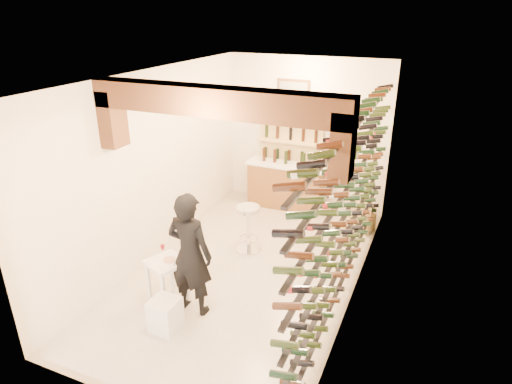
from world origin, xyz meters
TOP-DOWN VIEW (x-y plane):
  - ground at (0.00, 0.00)m, footprint 6.00×6.00m
  - room_shell at (0.00, -0.26)m, footprint 3.52×6.02m
  - wine_rack at (1.53, 0.00)m, footprint 0.32×5.70m
  - back_counter at (-0.30, 2.65)m, footprint 1.70×0.62m
  - back_shelving at (-0.30, 2.89)m, footprint 1.40×0.31m
  - tasting_table at (-0.72, -1.30)m, footprint 0.66×0.66m
  - white_stool at (-0.44, -1.81)m, footprint 0.38×0.38m
  - person at (-0.32, -1.29)m, footprint 0.69×0.46m
  - chrome_barstool at (-0.26, 0.57)m, footprint 0.45×0.45m
  - crate_lower at (1.40, 2.20)m, footprint 0.66×0.55m
  - crate_upper at (1.40, 2.20)m, footprint 0.49×0.38m

SIDE VIEW (x-z plane):
  - ground at x=0.00m, z-range 0.00..0.00m
  - crate_lower at x=1.40m, z-range 0.00..0.34m
  - white_stool at x=-0.44m, z-range 0.00..0.46m
  - crate_upper at x=1.40m, z-range 0.34..0.60m
  - chrome_barstool at x=-0.26m, z-range 0.07..0.94m
  - back_counter at x=-0.30m, z-range -0.11..1.18m
  - tasting_table at x=-0.72m, z-range 0.15..1.03m
  - person at x=-0.32m, z-range 0.00..1.85m
  - back_shelving at x=-0.30m, z-range -0.19..2.53m
  - wine_rack at x=1.53m, z-range 0.27..2.83m
  - room_shell at x=0.00m, z-range 0.65..3.86m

